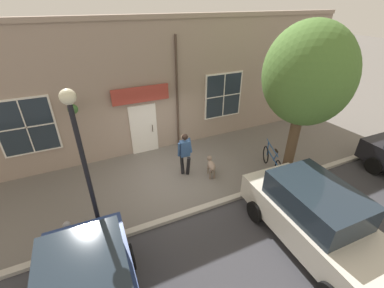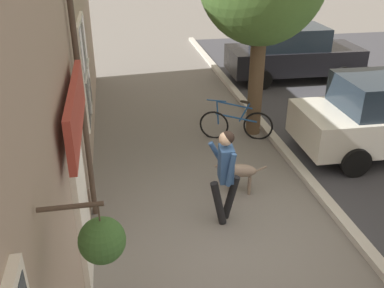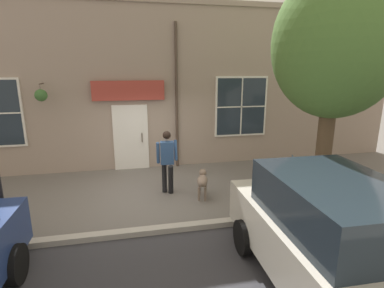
{
  "view_description": "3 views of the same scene",
  "coord_description": "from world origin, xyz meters",
  "views": [
    {
      "loc": [
        7.25,
        -2.61,
        5.73
      ],
      "look_at": [
        0.05,
        0.69,
        1.22
      ],
      "focal_mm": 24.0,
      "sensor_mm": 36.0,
      "label": 1
    },
    {
      "loc": [
        -1.6,
        -5.37,
        4.43
      ],
      "look_at": [
        -0.27,
        1.68,
        0.87
      ],
      "focal_mm": 40.0,
      "sensor_mm": 36.0,
      "label": 2
    },
    {
      "loc": [
        7.43,
        -0.49,
        3.21
      ],
      "look_at": [
        0.15,
        1.05,
        1.33
      ],
      "focal_mm": 28.0,
      "sensor_mm": 36.0,
      "label": 3
    }
  ],
  "objects": [
    {
      "name": "ground_plane",
      "position": [
        0.0,
        0.0,
        0.0
      ],
      "size": [
        90.0,
        90.0,
        0.0
      ],
      "primitive_type": "plane",
      "color": "#66605B"
    },
    {
      "name": "storefront_facade",
      "position": [
        -2.34,
        -0.03,
        2.63
      ],
      "size": [
        0.95,
        18.0,
        5.26
      ],
      "color": "gray",
      "rests_on": "ground_plane"
    },
    {
      "name": "pedestrian_walking",
      "position": [
        0.04,
        0.42,
        1.01
      ],
      "size": [
        0.55,
        0.58,
        1.68
      ],
      "color": "black",
      "rests_on": "ground_plane"
    },
    {
      "name": "dog_on_leash",
      "position": [
        0.51,
        1.25,
        0.46
      ],
      "size": [
        0.96,
        0.41,
        0.68
      ],
      "color": "#7F6B5B",
      "rests_on": "ground_plane"
    },
    {
      "name": "street_tree_by_curb",
      "position": [
        1.62,
        3.75,
        3.64
      ],
      "size": [
        2.85,
        2.56,
        5.28
      ],
      "color": "brown",
      "rests_on": "ground_plane"
    },
    {
      "name": "leaning_bicycle",
      "position": [
        1.13,
        3.52,
        0.38
      ],
      "size": [
        1.66,
        0.59,
        1.0
      ],
      "color": "black",
      "rests_on": "ground_plane"
    },
    {
      "name": "parked_car_mid_block",
      "position": [
        4.29,
        2.22,
        0.88
      ],
      "size": [
        4.35,
        2.03,
        1.75
      ],
      "color": "beige",
      "rests_on": "ground_plane"
    }
  ]
}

